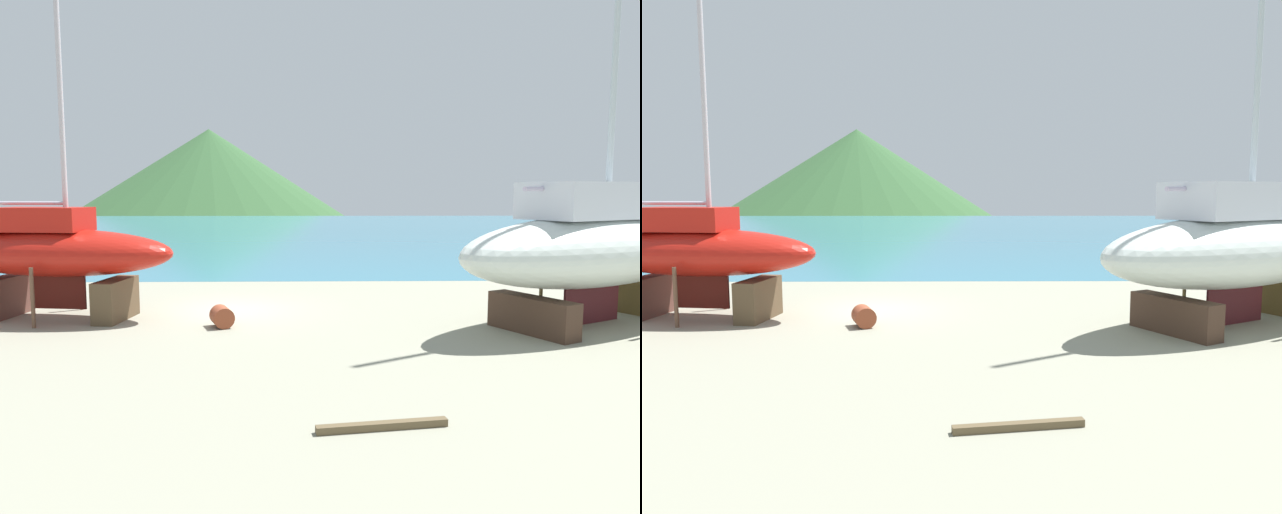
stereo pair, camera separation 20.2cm
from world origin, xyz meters
The scene contains 7 objects.
ground_plane centered at (0.00, -5.59, 0.00)m, with size 48.89×48.89×0.00m, color gray.
sea_water centered at (0.00, 44.93, 0.00)m, with size 175.99×76.58×0.01m, color teal.
headland_hill centered at (-21.27, 126.27, 0.00)m, with size 123.29×123.29×39.18m, color #335B31.
sailboat_mid_port centered at (11.57, -2.26, 2.39)m, with size 11.10×8.17×17.62m.
sailboat_large_starboard centered at (-5.42, -1.11, 2.14)m, with size 8.03×3.56×13.14m.
barrel_ochre centered at (0.10, -2.48, 0.32)m, with size 0.63×0.63×0.76m, color brown.
timber_long_fore centered at (3.99, -10.37, 0.07)m, with size 2.34×0.17×0.13m, color brown.
Camera 1 is at (2.69, -20.06, 4.08)m, focal length 32.82 mm.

